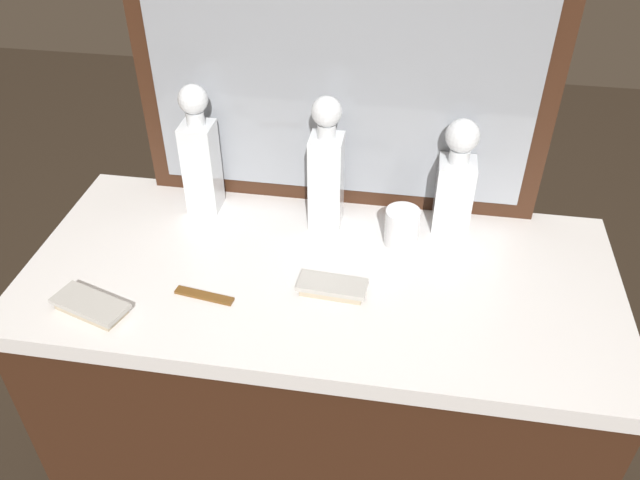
{
  "coord_description": "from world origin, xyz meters",
  "views": [
    {
      "loc": [
        0.16,
        -0.99,
        1.7
      ],
      "look_at": [
        0.0,
        0.0,
        0.92
      ],
      "focal_mm": 35.88,
      "sensor_mm": 36.0,
      "label": 1
    }
  ],
  "objects_px": {
    "crystal_decanter_left": "(201,161)",
    "crystal_tumbler_left": "(402,228)",
    "silver_brush_center": "(91,306)",
    "silver_brush_left": "(332,287)",
    "crystal_decanter_front": "(326,175)",
    "tortoiseshell_comb": "(204,296)",
    "crystal_decanter_rear": "(455,185)"
  },
  "relations": [
    {
      "from": "crystal_decanter_left",
      "to": "crystal_tumbler_left",
      "type": "bearing_deg",
      "value": -8.19
    },
    {
      "from": "silver_brush_center",
      "to": "crystal_tumbler_left",
      "type": "bearing_deg",
      "value": 28.5
    },
    {
      "from": "silver_brush_center",
      "to": "silver_brush_left",
      "type": "distance_m",
      "value": 0.47
    },
    {
      "from": "crystal_decanter_front",
      "to": "crystal_tumbler_left",
      "type": "xyz_separation_m",
      "value": [
        0.17,
        -0.05,
        -0.09
      ]
    },
    {
      "from": "silver_brush_center",
      "to": "tortoiseshell_comb",
      "type": "height_order",
      "value": "silver_brush_center"
    },
    {
      "from": "crystal_decanter_rear",
      "to": "tortoiseshell_comb",
      "type": "xyz_separation_m",
      "value": [
        -0.48,
        -0.32,
        -0.1
      ]
    },
    {
      "from": "crystal_decanter_front",
      "to": "silver_brush_left",
      "type": "bearing_deg",
      "value": -78.15
    },
    {
      "from": "crystal_decanter_left",
      "to": "silver_brush_center",
      "type": "distance_m",
      "value": 0.41
    },
    {
      "from": "crystal_decanter_front",
      "to": "silver_brush_center",
      "type": "relative_size",
      "value": 1.91
    },
    {
      "from": "silver_brush_center",
      "to": "silver_brush_left",
      "type": "relative_size",
      "value": 1.15
    },
    {
      "from": "silver_brush_left",
      "to": "crystal_decanter_left",
      "type": "bearing_deg",
      "value": 143.33
    },
    {
      "from": "crystal_decanter_left",
      "to": "tortoiseshell_comb",
      "type": "bearing_deg",
      "value": -73.7
    },
    {
      "from": "crystal_decanter_left",
      "to": "tortoiseshell_comb",
      "type": "xyz_separation_m",
      "value": [
        0.09,
        -0.3,
        -0.12
      ]
    },
    {
      "from": "silver_brush_left",
      "to": "silver_brush_center",
      "type": "bearing_deg",
      "value": -164.19
    },
    {
      "from": "crystal_decanter_front",
      "to": "crystal_tumbler_left",
      "type": "bearing_deg",
      "value": -14.88
    },
    {
      "from": "silver_brush_left",
      "to": "tortoiseshell_comb",
      "type": "height_order",
      "value": "silver_brush_left"
    },
    {
      "from": "crystal_decanter_left",
      "to": "silver_brush_left",
      "type": "distance_m",
      "value": 0.43
    },
    {
      "from": "crystal_decanter_left",
      "to": "crystal_decanter_rear",
      "type": "relative_size",
      "value": 1.16
    },
    {
      "from": "crystal_decanter_front",
      "to": "silver_brush_left",
      "type": "distance_m",
      "value": 0.26
    },
    {
      "from": "crystal_tumbler_left",
      "to": "silver_brush_center",
      "type": "bearing_deg",
      "value": -151.5
    },
    {
      "from": "crystal_tumbler_left",
      "to": "tortoiseshell_comb",
      "type": "bearing_deg",
      "value": -147.34
    },
    {
      "from": "crystal_decanter_rear",
      "to": "silver_brush_left",
      "type": "relative_size",
      "value": 1.87
    },
    {
      "from": "crystal_decanter_rear",
      "to": "silver_brush_center",
      "type": "height_order",
      "value": "crystal_decanter_rear"
    },
    {
      "from": "crystal_decanter_rear",
      "to": "silver_brush_left",
      "type": "xyz_separation_m",
      "value": [
        -0.23,
        -0.27,
        -0.09
      ]
    },
    {
      "from": "crystal_decanter_rear",
      "to": "tortoiseshell_comb",
      "type": "relative_size",
      "value": 2.13
    },
    {
      "from": "crystal_decanter_front",
      "to": "crystal_decanter_rear",
      "type": "height_order",
      "value": "crystal_decanter_front"
    },
    {
      "from": "crystal_decanter_left",
      "to": "silver_brush_left",
      "type": "bearing_deg",
      "value": -36.67
    },
    {
      "from": "crystal_decanter_rear",
      "to": "tortoiseshell_comb",
      "type": "distance_m",
      "value": 0.58
    },
    {
      "from": "crystal_decanter_left",
      "to": "silver_brush_left",
      "type": "xyz_separation_m",
      "value": [
        0.34,
        -0.25,
        -0.11
      ]
    },
    {
      "from": "crystal_decanter_rear",
      "to": "silver_brush_center",
      "type": "bearing_deg",
      "value": -149.82
    },
    {
      "from": "crystal_decanter_rear",
      "to": "silver_brush_center",
      "type": "distance_m",
      "value": 0.79
    },
    {
      "from": "silver_brush_center",
      "to": "silver_brush_left",
      "type": "height_order",
      "value": "same"
    }
  ]
}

